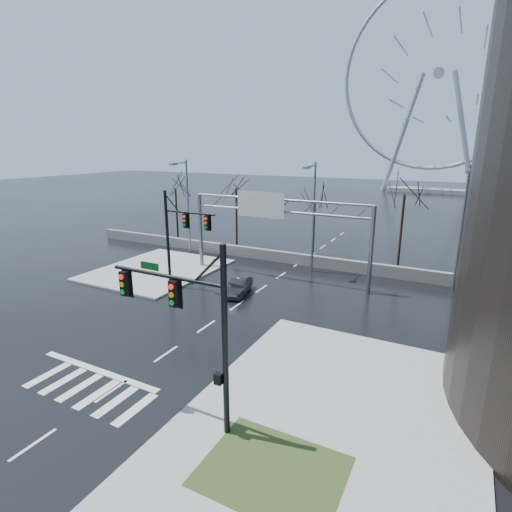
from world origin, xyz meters
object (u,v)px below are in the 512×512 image
Objects in this scene: sign_gantry at (273,221)px; ferris_wheel at (438,81)px; signal_mast_near at (194,319)px; car at (239,286)px; signal_mast_far at (178,231)px.

ferris_wheel reaches higher than sign_gantry.
signal_mast_near is 0.49× the size of sign_gantry.
car is (-0.71, -4.82, -4.56)m from sign_gantry.
signal_mast_near is at bearing -78.97° from car.
signal_mast_near is 101.29m from ferris_wheel.
sign_gantry is at bearing -93.84° from ferris_wheel.
sign_gantry is 82.91m from ferris_wheel.
signal_mast_far is at bearing -132.47° from sign_gantry.
signal_mast_near is 16.06m from car.
ferris_wheel is at bearing 82.80° from signal_mast_far.
sign_gantry is (-5.52, 19.00, 0.31)m from signal_mast_near.
signal_mast_far is 0.49× the size of sign_gantry.
signal_mast_near is at bearing -49.74° from signal_mast_far.
signal_mast_far is 2.11× the size of car.
sign_gantry is 0.32× the size of ferris_wheel.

